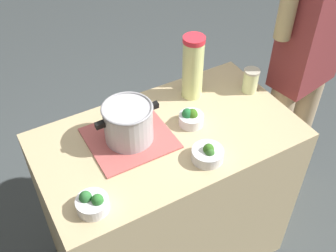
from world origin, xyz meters
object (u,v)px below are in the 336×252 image
Objects in this scene: broccoli_bowl_front at (191,118)px; person_cook at (303,70)px; mason_jar at (251,80)px; broccoli_bowl_back at (92,203)px; lemonade_pitcher at (193,67)px; broccoli_bowl_center at (208,154)px; cooking_pot at (128,122)px.

broccoli_bowl_front is 0.07× the size of person_cook.
broccoli_bowl_back is at bearing -163.30° from mason_jar.
lemonade_pitcher is 0.79m from broccoli_bowl_back.
broccoli_bowl_back is (-0.94, -0.28, -0.03)m from mason_jar.
mason_jar reaches higher than broccoli_bowl_center.
mason_jar is at bearing 1.43° from cooking_pot.
broccoli_bowl_center is at bearing -104.16° from broccoli_bowl_front.
lemonade_pitcher is 0.66m from person_cook.
broccoli_bowl_center is (-0.06, -0.22, -0.00)m from broccoli_bowl_front.
lemonade_pitcher reaches higher than broccoli_bowl_center.
mason_jar is at bearing 16.70° from broccoli_bowl_back.
broccoli_bowl_front is 0.92× the size of broccoli_bowl_back.
cooking_pot is 0.39m from broccoli_bowl_back.
person_cook is (0.74, 0.07, -0.04)m from broccoli_bowl_front.
person_cook is (0.63, -0.11, -0.17)m from lemonade_pitcher.
mason_jar is (0.66, 0.02, -0.04)m from cooking_pot.
lemonade_pitcher is 2.82× the size of broccoli_bowl_front.
mason_jar is 0.99× the size of broccoli_bowl_back.
mason_jar is (0.26, -0.11, -0.10)m from lemonade_pitcher.
cooking_pot is 0.36m from broccoli_bowl_center.
person_cook is at bearing 12.39° from broccoli_bowl_back.
broccoli_bowl_back is (-0.50, 0.00, 0.00)m from broccoli_bowl_center.
mason_jar is 0.92× the size of broccoli_bowl_center.
mason_jar is 0.52m from broccoli_bowl_center.
broccoli_bowl_back is (-0.28, -0.26, -0.07)m from cooking_pot.
cooking_pot is 1.03m from person_cook.
person_cook reaches higher than lemonade_pitcher.
person_cook reaches higher than cooking_pot.
person_cook reaches higher than broccoli_bowl_back.
mason_jar is at bearing 33.00° from broccoli_bowl_center.
broccoli_bowl_back is at bearing -149.60° from lemonade_pitcher.
cooking_pot reaches higher than broccoli_bowl_front.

